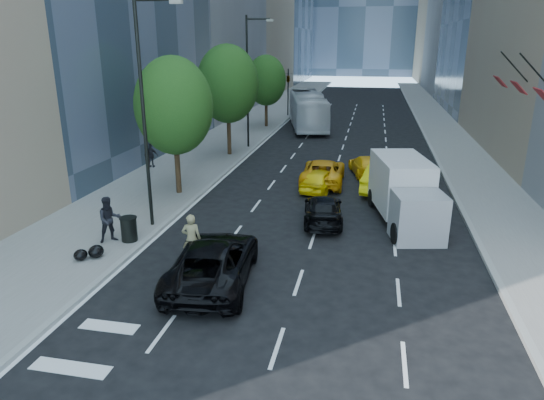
% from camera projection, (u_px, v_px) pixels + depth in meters
% --- Properties ---
extents(ground, '(160.00, 160.00, 0.00)m').
position_uv_depth(ground, '(271.00, 280.00, 17.63)').
color(ground, black).
rests_on(ground, ground).
extents(sidewalk_left, '(6.00, 120.00, 0.15)m').
position_uv_depth(sidewalk_left, '(244.00, 130.00, 47.26)').
color(sidewalk_left, slate).
rests_on(sidewalk_left, ground).
extents(sidewalk_right, '(4.00, 120.00, 0.15)m').
position_uv_depth(sidewalk_right, '(448.00, 137.00, 43.59)').
color(sidewalk_right, slate).
rests_on(sidewalk_right, ground).
extents(lamp_near, '(2.13, 0.22, 10.00)m').
position_uv_depth(lamp_near, '(146.00, 101.00, 20.76)').
color(lamp_near, black).
rests_on(lamp_near, sidewalk_left).
extents(lamp_far, '(2.13, 0.22, 10.00)m').
position_uv_depth(lamp_far, '(250.00, 75.00, 37.51)').
color(lamp_far, black).
rests_on(lamp_far, sidewalk_left).
extents(tree_near, '(4.20, 4.20, 7.46)m').
position_uv_depth(tree_near, '(174.00, 106.00, 25.84)').
color(tree_near, black).
rests_on(tree_near, sidewalk_left).
extents(tree_mid, '(4.50, 4.50, 7.99)m').
position_uv_depth(tree_mid, '(228.00, 84.00, 35.04)').
color(tree_mid, black).
rests_on(tree_mid, sidewalk_left).
extents(tree_far, '(3.90, 3.90, 6.92)m').
position_uv_depth(tree_far, '(266.00, 81.00, 47.35)').
color(tree_far, black).
rests_on(tree_far, sidewalk_left).
extents(traffic_signal, '(2.48, 0.53, 5.20)m').
position_uv_depth(traffic_signal, '(288.00, 79.00, 54.76)').
color(traffic_signal, black).
rests_on(traffic_signal, sidewalk_left).
extents(facade_flags, '(1.85, 13.30, 2.05)m').
position_uv_depth(facade_flags, '(534.00, 87.00, 22.95)').
color(facade_flags, black).
rests_on(facade_flags, ground).
extents(skateboarder, '(0.82, 0.64, 1.98)m').
position_uv_depth(skateboarder, '(192.00, 242.00, 18.40)').
color(skateboarder, olive).
rests_on(skateboarder, ground).
extents(black_sedan_lincoln, '(3.29, 6.07, 1.62)m').
position_uv_depth(black_sedan_lincoln, '(213.00, 261.00, 17.24)').
color(black_sedan_lincoln, black).
rests_on(black_sedan_lincoln, ground).
extents(black_sedan_mercedes, '(2.29, 4.58, 1.28)m').
position_uv_depth(black_sedan_mercedes, '(323.00, 209.00, 23.07)').
color(black_sedan_mercedes, black).
rests_on(black_sedan_mercedes, ground).
extents(taxi_a, '(2.29, 4.03, 1.29)m').
position_uv_depth(taxi_a, '(320.00, 180.00, 28.03)').
color(taxi_a, yellow).
rests_on(taxi_a, ground).
extents(taxi_b, '(2.90, 5.27, 1.65)m').
position_uv_depth(taxi_b, '(386.00, 177.00, 27.90)').
color(taxi_b, '#FFEC0D').
rests_on(taxi_b, ground).
extents(taxi_c, '(2.57, 5.36, 1.47)m').
position_uv_depth(taxi_c, '(323.00, 172.00, 29.40)').
color(taxi_c, '#ED9F0C').
rests_on(taxi_c, ground).
extents(taxi_d, '(2.71, 4.64, 1.26)m').
position_uv_depth(taxi_d, '(367.00, 166.00, 31.26)').
color(taxi_d, yellow).
rests_on(taxi_d, ground).
extents(city_bus, '(5.64, 12.92, 3.50)m').
position_uv_depth(city_bus, '(308.00, 110.00, 48.49)').
color(city_bus, silver).
rests_on(city_bus, ground).
extents(box_truck, '(3.46, 6.50, 2.95)m').
position_uv_depth(box_truck, '(405.00, 192.00, 22.85)').
color(box_truck, beige).
rests_on(box_truck, ground).
extents(pedestrian_a, '(1.21, 1.20, 1.98)m').
position_uv_depth(pedestrian_a, '(109.00, 219.00, 20.34)').
color(pedestrian_a, black).
rests_on(pedestrian_a, sidewalk_left).
extents(pedestrian_b, '(0.97, 0.45, 1.62)m').
position_uv_depth(pedestrian_b, '(151.00, 156.00, 32.55)').
color(pedestrian_b, black).
rests_on(pedestrian_b, sidewalk_left).
extents(trash_can, '(0.67, 0.67, 1.01)m').
position_uv_depth(trash_can, '(129.00, 230.00, 20.56)').
color(trash_can, black).
rests_on(trash_can, sidewalk_left).
extents(garbage_bags, '(1.00, 0.96, 0.49)m').
position_uv_depth(garbage_bags, '(90.00, 253.00, 18.94)').
color(garbage_bags, black).
rests_on(garbage_bags, sidewalk_left).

